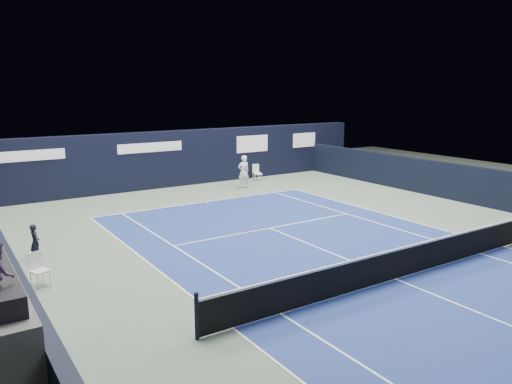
% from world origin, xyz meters
% --- Properties ---
extents(ground, '(48.00, 48.00, 0.00)m').
position_xyz_m(ground, '(0.00, 2.00, 0.00)').
color(ground, '#546458').
rests_on(ground, ground).
extents(court_surface, '(10.97, 23.77, 0.01)m').
position_xyz_m(court_surface, '(0.00, 0.00, 0.00)').
color(court_surface, navy).
rests_on(court_surface, ground).
extents(enclosure_wall_right, '(0.30, 22.00, 1.80)m').
position_xyz_m(enclosure_wall_right, '(10.50, 6.00, 0.90)').
color(enclosure_wall_right, black).
rests_on(enclosure_wall_right, ground).
extents(folding_chair_back_a, '(0.49, 0.52, 0.94)m').
position_xyz_m(folding_chair_back_a, '(5.35, 15.56, 0.63)').
color(folding_chair_back_a, white).
rests_on(folding_chair_back_a, ground).
extents(folding_chair_back_b, '(0.44, 0.43, 0.82)m').
position_xyz_m(folding_chair_back_b, '(5.31, 15.33, 0.47)').
color(folding_chair_back_b, white).
rests_on(folding_chair_back_b, ground).
extents(line_judge_chair, '(0.55, 0.54, 0.97)m').
position_xyz_m(line_judge_chair, '(-8.73, 5.18, 0.55)').
color(line_judge_chair, silver).
rests_on(line_judge_chair, ground).
extents(line_judge, '(0.34, 0.47, 1.21)m').
position_xyz_m(line_judge, '(-8.40, 7.45, 0.60)').
color(line_judge, black).
rests_on(line_judge, ground).
extents(court_markings, '(11.03, 23.83, 0.00)m').
position_xyz_m(court_markings, '(0.00, 0.00, 0.01)').
color(court_markings, white).
rests_on(court_markings, court_surface).
extents(tennis_net, '(12.90, 0.10, 1.10)m').
position_xyz_m(tennis_net, '(0.00, 0.00, 0.51)').
color(tennis_net, black).
rests_on(tennis_net, ground).
extents(back_sponsor_wall, '(26.00, 0.63, 3.10)m').
position_xyz_m(back_sponsor_wall, '(0.01, 16.50, 1.55)').
color(back_sponsor_wall, black).
rests_on(back_sponsor_wall, ground).
extents(side_barrier_left, '(0.33, 22.00, 1.20)m').
position_xyz_m(side_barrier_left, '(-9.50, 5.97, 0.60)').
color(side_barrier_left, black).
rests_on(side_barrier_left, ground).
extents(tennis_player, '(0.68, 0.85, 1.80)m').
position_xyz_m(tennis_player, '(3.43, 13.88, 0.90)').
color(tennis_player, white).
rests_on(tennis_player, ground).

